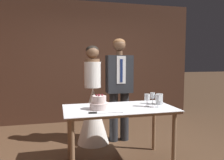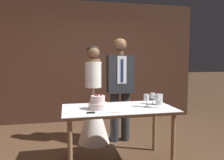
# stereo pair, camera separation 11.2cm
# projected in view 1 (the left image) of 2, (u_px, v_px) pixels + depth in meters

# --- Properties ---
(wall_back) EXTENTS (4.90, 0.12, 2.74)m
(wall_back) POSITION_uv_depth(u_px,v_px,m) (90.00, 62.00, 5.08)
(wall_back) COLOR #472B1E
(wall_back) RESTS_ON ground_plane
(cake_table) EXTENTS (1.49, 0.79, 0.78)m
(cake_table) POSITION_uv_depth(u_px,v_px,m) (119.00, 114.00, 2.95)
(cake_table) COLOR #8E6B4C
(cake_table) RESTS_ON ground_plane
(tiered_cake) EXTENTS (0.25, 0.25, 0.20)m
(tiered_cake) POSITION_uv_depth(u_px,v_px,m) (99.00, 103.00, 2.84)
(tiered_cake) COLOR beige
(tiered_cake) RESTS_ON cake_table
(cake_knife) EXTENTS (0.42, 0.06, 0.02)m
(cake_knife) POSITION_uv_depth(u_px,v_px,m) (99.00, 113.00, 2.62)
(cake_knife) COLOR silver
(cake_knife) RESTS_ON cake_table
(wine_glass_near) EXTENTS (0.07, 0.07, 0.18)m
(wine_glass_near) POSITION_uv_depth(u_px,v_px,m) (147.00, 98.00, 3.00)
(wine_glass_near) COLOR silver
(wine_glass_near) RESTS_ON cake_table
(wine_glass_middle) EXTENTS (0.07, 0.07, 0.18)m
(wine_glass_middle) POSITION_uv_depth(u_px,v_px,m) (158.00, 98.00, 2.95)
(wine_glass_middle) COLOR silver
(wine_glass_middle) RESTS_ON cake_table
(wine_glass_far) EXTENTS (0.07, 0.07, 0.17)m
(wine_glass_far) POSITION_uv_depth(u_px,v_px,m) (153.00, 96.00, 3.19)
(wine_glass_far) COLOR silver
(wine_glass_far) RESTS_ON cake_table
(hurricane_candle) EXTENTS (0.10, 0.10, 0.16)m
(hurricane_candle) POSITION_uv_depth(u_px,v_px,m) (159.00, 99.00, 3.14)
(hurricane_candle) COLOR silver
(hurricane_candle) RESTS_ON cake_table
(bride) EXTENTS (0.54, 0.54, 1.66)m
(bride) POSITION_uv_depth(u_px,v_px,m) (93.00, 108.00, 3.70)
(bride) COLOR white
(bride) RESTS_ON ground_plane
(groom) EXTENTS (0.44, 0.25, 1.78)m
(groom) POSITION_uv_depth(u_px,v_px,m) (119.00, 84.00, 3.78)
(groom) COLOR #282B30
(groom) RESTS_ON ground_plane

